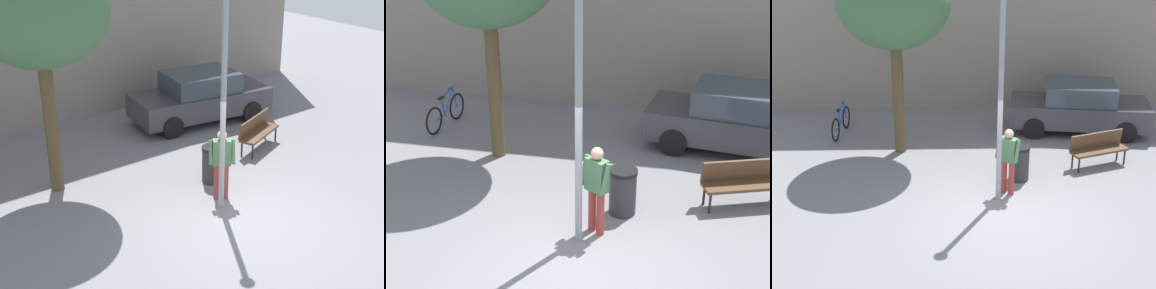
# 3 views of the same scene
# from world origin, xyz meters

# --- Properties ---
(ground_plane) EXTENTS (36.00, 36.00, 0.00)m
(ground_plane) POSITION_xyz_m (0.00, 0.00, 0.00)
(ground_plane) COLOR slate
(lamppost) EXTENTS (0.28, 0.28, 5.20)m
(lamppost) POSITION_xyz_m (-0.07, 0.65, 3.07)
(lamppost) COLOR gray
(lamppost) RESTS_ON ground_plane
(person_by_lamppost) EXTENTS (0.62, 0.51, 1.67)m
(person_by_lamppost) POSITION_xyz_m (0.18, 0.96, 0.97)
(person_by_lamppost) COLOR #9E3833
(person_by_lamppost) RESTS_ON ground_plane
(park_bench) EXTENTS (1.66, 1.01, 0.92)m
(park_bench) POSITION_xyz_m (2.76, 2.53, 0.55)
(park_bench) COLOR #513823
(park_bench) RESTS_ON ground_plane
(plaza_tree) EXTENTS (2.99, 2.99, 5.51)m
(plaza_tree) POSITION_xyz_m (-2.62, 3.63, 4.21)
(plaza_tree) COLOR brown
(plaza_tree) RESTS_ON ground_plane
(parked_car_charcoal) EXTENTS (4.40, 2.30, 1.55)m
(parked_car_charcoal) POSITION_xyz_m (2.78, 5.09, 0.77)
(parked_car_charcoal) COLOR #38383D
(parked_car_charcoal) RESTS_ON ground_plane
(trash_bin) EXTENTS (0.53, 0.53, 0.92)m
(trash_bin) POSITION_xyz_m (0.55, 1.72, 0.46)
(trash_bin) COLOR #2D2D33
(trash_bin) RESTS_ON ground_plane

